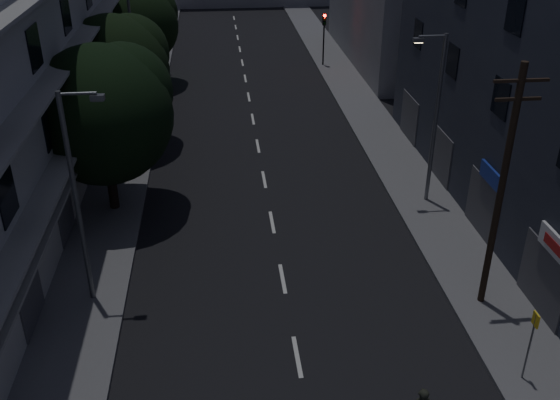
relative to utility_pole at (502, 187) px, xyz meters
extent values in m
plane|color=black|center=(-7.17, 16.34, -4.87)|extent=(160.00, 160.00, 0.00)
cube|color=#565659|center=(-14.67, 16.34, -4.79)|extent=(3.00, 90.00, 0.15)
cube|color=#565659|center=(0.33, 16.34, -4.79)|extent=(3.00, 90.00, 0.15)
cube|color=beige|center=(-7.17, -2.16, -4.86)|extent=(0.15, 2.00, 0.01)
cube|color=beige|center=(-7.17, 2.34, -4.86)|extent=(0.15, 2.00, 0.01)
cube|color=beige|center=(-7.17, 6.84, -4.86)|extent=(0.15, 2.00, 0.01)
cube|color=beige|center=(-7.17, 11.34, -4.86)|extent=(0.15, 2.00, 0.01)
cube|color=beige|center=(-7.17, 15.84, -4.86)|extent=(0.15, 2.00, 0.01)
cube|color=beige|center=(-7.17, 20.34, -4.86)|extent=(0.15, 2.00, 0.01)
cube|color=beige|center=(-7.17, 24.84, -4.86)|extent=(0.15, 2.00, 0.01)
cube|color=beige|center=(-7.17, 29.34, -4.86)|extent=(0.15, 2.00, 0.01)
cube|color=beige|center=(-7.17, 33.84, -4.86)|extent=(0.15, 2.00, 0.01)
cube|color=beige|center=(-7.17, 38.34, -4.86)|extent=(0.15, 2.00, 0.01)
cube|color=beige|center=(-7.17, 42.84, -4.86)|extent=(0.15, 2.00, 0.01)
cube|color=beige|center=(-7.17, 47.34, -4.86)|extent=(0.15, 2.00, 0.01)
cube|color=beige|center=(-7.17, 51.84, -4.86)|extent=(0.15, 2.00, 0.01)
cube|color=black|center=(-16.15, 0.34, -2.87)|extent=(0.06, 1.60, 1.60)
cube|color=black|center=(-16.15, 6.34, -2.87)|extent=(0.06, 1.60, 1.60)
cube|color=black|center=(-16.15, 12.34, -2.87)|extent=(0.06, 1.60, 1.60)
cube|color=black|center=(-16.15, 18.34, -2.87)|extent=(0.06, 1.60, 1.60)
cube|color=black|center=(-16.15, 24.34, -2.87)|extent=(0.06, 1.60, 1.60)
cube|color=black|center=(-16.15, 0.34, 0.33)|extent=(0.06, 1.60, 1.60)
cube|color=black|center=(-16.15, 6.34, 0.33)|extent=(0.06, 1.60, 1.60)
cube|color=black|center=(-16.15, 12.34, 0.33)|extent=(0.06, 1.60, 1.60)
cube|color=black|center=(-16.15, 18.34, 0.33)|extent=(0.06, 1.60, 1.60)
cube|color=black|center=(-16.15, 24.34, 0.33)|extent=(0.06, 1.60, 1.60)
cube|color=black|center=(-16.15, 6.34, 3.53)|extent=(0.06, 1.60, 1.60)
cube|color=black|center=(-16.15, 12.34, 3.53)|extent=(0.06, 1.60, 1.60)
cube|color=gray|center=(-15.67, 9.34, -0.87)|extent=(1.00, 32.40, 0.12)
cube|color=gray|center=(-15.67, 9.34, 2.33)|extent=(1.00, 32.40, 0.12)
cube|color=gray|center=(-15.77, 9.34, -1.77)|extent=(0.80, 32.40, 0.12)
cube|color=#424247|center=(-16.14, 0.34, -3.47)|extent=(0.06, 2.40, 2.40)
cube|color=#424247|center=(-16.14, 6.34, -3.47)|extent=(0.06, 2.40, 2.40)
cube|color=#424247|center=(-16.14, 12.34, -3.47)|extent=(0.06, 2.40, 2.40)
cube|color=#424247|center=(-16.14, 18.34, -3.47)|extent=(0.06, 2.40, 2.40)
cube|color=#424247|center=(-16.14, 24.34, -3.47)|extent=(0.06, 2.40, 2.40)
cube|color=black|center=(1.81, 4.84, 1.43)|extent=(0.06, 1.40, 1.50)
cube|color=black|center=(1.81, 10.34, 1.43)|extent=(0.06, 1.40, 1.50)
cube|color=black|center=(1.81, 15.84, 1.43)|extent=(0.06, 1.40, 1.50)
cube|color=black|center=(1.81, 4.84, 4.73)|extent=(0.06, 1.40, 1.50)
cube|color=#424247|center=(1.80, -0.66, -3.47)|extent=(0.06, 3.00, 2.60)
cube|color=#424247|center=(1.80, 4.84, -3.47)|extent=(0.06, 3.00, 2.60)
cube|color=#424247|center=(1.80, 10.34, -3.47)|extent=(0.06, 3.00, 2.60)
cube|color=#424247|center=(1.80, 15.84, -3.47)|extent=(0.06, 3.00, 2.60)
cube|color=silver|center=(1.73, -1.16, -1.77)|extent=(0.12, 2.20, 0.80)
cube|color=#B21414|center=(1.65, -1.16, -1.77)|extent=(0.02, 1.40, 0.36)
cube|color=navy|center=(1.73, 4.34, -1.77)|extent=(0.12, 2.00, 0.70)
cylinder|color=black|center=(-14.49, 8.83, -2.63)|extent=(0.44, 0.44, 4.18)
sphere|color=black|center=(-14.49, 8.83, -0.12)|extent=(6.27, 6.27, 6.27)
sphere|color=black|center=(-13.55, 9.62, 0.67)|extent=(4.39, 4.39, 4.39)
sphere|color=black|center=(-15.27, 8.21, 0.35)|extent=(4.08, 4.08, 4.08)
cylinder|color=black|center=(-14.97, 16.51, -2.70)|extent=(0.44, 0.44, 4.03)
sphere|color=black|center=(-14.97, 16.51, -0.29)|extent=(6.06, 6.06, 6.06)
sphere|color=black|center=(-14.06, 17.26, 0.47)|extent=(4.24, 4.24, 4.24)
sphere|color=black|center=(-15.72, 15.90, 0.17)|extent=(3.94, 3.94, 3.94)
cylinder|color=black|center=(-14.86, 28.42, -2.76)|extent=(0.44, 0.44, 3.90)
sphere|color=black|center=(-14.86, 28.42, -0.42)|extent=(5.83, 5.83, 5.83)
sphere|color=black|center=(-13.98, 29.15, 0.31)|extent=(4.08, 4.08, 4.08)
sphere|color=black|center=(-15.59, 27.83, 0.02)|extent=(3.79, 3.79, 3.79)
cylinder|color=black|center=(-0.63, 32.01, -3.12)|extent=(0.12, 0.12, 3.20)
cube|color=black|center=(-0.63, 32.01, -1.07)|extent=(0.28, 0.22, 0.90)
sphere|color=#FF0C05|center=(-0.63, 31.86, -0.74)|extent=(0.22, 0.22, 0.22)
sphere|color=#3F330C|center=(-0.63, 31.86, -1.04)|extent=(0.22, 0.22, 0.22)
sphere|color=black|center=(-0.63, 31.86, -1.34)|extent=(0.22, 0.22, 0.22)
cylinder|color=black|center=(-13.42, 31.43, -3.12)|extent=(0.12, 0.12, 3.20)
cube|color=black|center=(-13.42, 31.43, -1.07)|extent=(0.28, 0.22, 0.90)
sphere|color=black|center=(-13.42, 31.28, -0.74)|extent=(0.22, 0.22, 0.22)
sphere|color=#3F330C|center=(-13.42, 31.28, -1.04)|extent=(0.22, 0.22, 0.22)
sphere|color=#0CFF26|center=(-13.42, 31.28, -1.34)|extent=(0.22, 0.22, 0.22)
cylinder|color=slate|center=(-14.40, 1.70, -0.72)|extent=(0.18, 0.18, 8.00)
cylinder|color=slate|center=(-13.80, 1.70, 3.18)|extent=(1.20, 0.10, 0.10)
cube|color=slate|center=(-13.20, 1.70, 3.03)|extent=(0.45, 0.25, 0.18)
cube|color=#4C4C4C|center=(-13.20, 1.70, 2.93)|extent=(0.35, 0.18, 0.04)
cylinder|color=slate|center=(0.47, 8.05, -0.72)|extent=(0.18, 0.18, 8.00)
cylinder|color=slate|center=(-0.13, 8.05, 3.18)|extent=(1.20, 0.10, 0.10)
cube|color=slate|center=(-0.73, 8.05, 3.03)|extent=(0.45, 0.25, 0.18)
cube|color=#FFD88C|center=(-0.73, 8.05, 2.93)|extent=(0.35, 0.18, 0.04)
cylinder|color=#585A5F|center=(-14.53, 22.07, -0.72)|extent=(0.18, 0.18, 8.00)
cylinder|color=black|center=(0.00, 0.00, -0.22)|extent=(0.24, 0.24, 9.00)
cube|color=black|center=(0.00, 0.00, 3.68)|extent=(1.80, 0.10, 0.10)
cube|color=black|center=(0.00, 0.00, 3.08)|extent=(1.50, 0.10, 0.10)
cylinder|color=#595B60|center=(-0.26, -4.01, -3.47)|extent=(0.06, 0.06, 2.50)
cube|color=yellow|center=(-0.26, -4.01, -2.42)|extent=(0.05, 0.35, 0.45)
camera|label=1|loc=(-9.39, -17.88, 9.44)|focal=40.00mm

